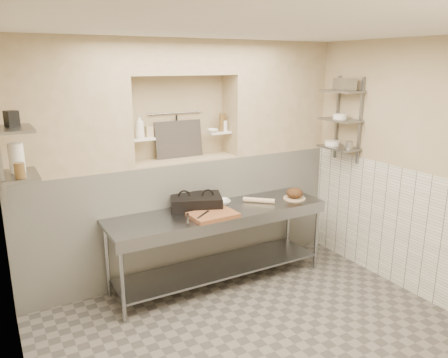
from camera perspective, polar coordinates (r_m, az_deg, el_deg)
floor at (r=4.45m, az=4.89°, el=-20.59°), size 4.00×3.90×0.10m
ceiling at (r=3.64m, az=5.95°, el=19.82°), size 4.00×3.90×0.10m
wall_left at (r=3.19m, az=-26.99°, el=-7.62°), size 0.10×3.90×2.80m
wall_right at (r=5.21m, az=24.30°, el=1.01°), size 0.10×3.90×2.80m
wall_back at (r=5.51m, az=-6.48°, el=2.94°), size 4.00×0.10×2.80m
backwall_lower at (r=5.48m, az=-5.24°, el=-4.71°), size 4.00×0.40×1.40m
alcove_sill at (r=5.28m, az=-5.42°, el=2.56°), size 1.30×0.40×0.02m
backwall_pillar_left at (r=4.81m, az=-20.39°, el=8.82°), size 1.35×0.40×1.40m
backwall_pillar_right at (r=5.84m, az=6.57°, el=10.55°), size 1.35×0.40×1.40m
backwall_header at (r=5.16m, az=-5.76°, el=15.57°), size 1.30×0.40×0.40m
wainscot_left at (r=3.50m, az=-24.55°, el=-18.18°), size 0.02×3.90×1.40m
wainscot_right at (r=5.36m, az=23.11°, el=-6.34°), size 0.02×3.90×1.40m
alcove_shelf_left at (r=5.05m, az=-10.71°, el=5.15°), size 0.28×0.16×0.02m
alcove_shelf_right at (r=5.45m, az=-0.66°, el=6.10°), size 0.28×0.16×0.02m
utensil_rail at (r=5.35m, az=-6.31°, el=8.56°), size 0.70×0.02×0.02m
hanging_steel at (r=5.36m, az=-6.18°, el=6.73°), size 0.02×0.02×0.30m
splash_panel at (r=5.33m, az=-5.92°, el=5.18°), size 0.60×0.08×0.45m
shelf_rail_left_b at (r=3.90m, az=-27.23°, el=2.41°), size 0.03×0.03×0.95m
wall_shelf_left_lower at (r=4.14m, az=-25.19°, el=0.45°), size 0.30×0.50×0.02m
wall_shelf_left_upper at (r=4.07m, az=-25.81°, el=5.91°), size 0.30×0.50×0.03m
shelf_rail_right_a at (r=5.90m, az=14.56°, el=7.77°), size 0.03×0.03×1.05m
shelf_rail_right_b at (r=5.62m, az=17.38°, el=7.24°), size 0.03×0.03×1.05m
wall_shelf_right_lower at (r=5.71m, az=14.73°, el=3.99°), size 0.30×0.50×0.02m
wall_shelf_right_mid at (r=5.66m, az=14.96°, el=7.47°), size 0.30×0.50×0.02m
wall_shelf_right_upper at (r=5.63m, az=15.20°, el=11.00°), size 0.30×0.50×0.03m
prep_table at (r=5.10m, az=-0.61°, el=-6.85°), size 2.60×0.70×0.90m
panini_press at (r=5.06m, az=-3.66°, el=-3.02°), size 0.68×0.60×0.16m
cutting_board at (r=4.80m, az=-1.44°, el=-4.72°), size 0.52×0.37×0.05m
knife_blade at (r=4.74m, az=-2.72°, el=-4.66°), size 0.24×0.19×0.01m
tongs at (r=4.61m, az=-4.76°, el=-5.14°), size 0.14×0.27×0.03m
mixing_bowl at (r=5.22m, az=-0.34°, el=-3.03°), size 0.25×0.25×0.05m
rolling_pin at (r=5.30m, az=4.58°, el=-2.78°), size 0.32×0.30×0.06m
bread_board at (r=5.50m, az=9.17°, el=-2.49°), size 0.28×0.28×0.02m
bread_loaf at (r=5.48m, az=9.20°, el=-1.79°), size 0.21×0.21×0.12m
bottle_soap at (r=5.02m, az=-10.97°, el=6.78°), size 0.13×0.13×0.27m
jar_alcove at (r=5.12m, az=-9.77°, el=6.15°), size 0.08×0.08×0.12m
bowl_alcove at (r=5.37m, az=-1.49°, el=6.33°), size 0.17×0.17×0.04m
condiment_a at (r=5.49m, az=-0.06°, el=7.46°), size 0.06×0.06×0.22m
condiment_b at (r=5.43m, az=-0.33°, el=7.40°), size 0.06×0.06×0.22m
condiment_c at (r=5.48m, az=0.05°, el=6.97°), size 0.07×0.07×0.13m
jug_left at (r=4.18m, az=-25.47°, el=2.50°), size 0.13×0.13×0.26m
jar_left at (r=3.98m, az=-25.13°, el=1.04°), size 0.09×0.09×0.13m
box_left_upper at (r=4.13m, az=-26.00°, el=7.11°), size 0.13×0.13×0.13m
bowl_right at (r=5.79m, az=13.92°, el=4.59°), size 0.18×0.18×0.06m
canister_right at (r=5.58m, az=16.02°, el=4.29°), size 0.10×0.10×0.10m
bowl_right_mid at (r=5.66m, az=14.91°, el=7.93°), size 0.17×0.17×0.06m
basket_right at (r=5.60m, az=15.51°, el=11.84°), size 0.22×0.25×0.15m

